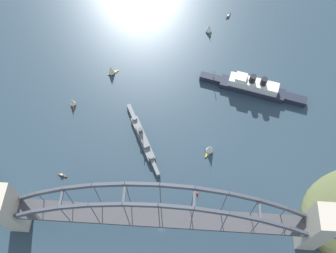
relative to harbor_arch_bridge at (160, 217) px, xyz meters
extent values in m
plane|color=#283D4C|center=(0.00, 0.00, -28.82)|extent=(1400.00, 1400.00, 0.00)
cube|color=beige|center=(-100.64, 0.00, -2.65)|extent=(13.45, 17.42, 52.34)
cube|color=beige|center=(100.64, 0.00, -2.65)|extent=(13.45, 17.42, 52.34)
cube|color=#47474C|center=(0.00, 0.00, -1.08)|extent=(187.82, 13.10, 2.40)
cube|color=#4C515B|center=(-87.55, -5.90, 6.80)|extent=(21.47, 1.80, 18.25)
cube|color=#4C515B|center=(-68.09, -5.90, 20.80)|extent=(21.16, 1.80, 14.96)
cube|color=#4C515B|center=(-48.64, -5.90, 31.31)|extent=(20.77, 1.80, 11.67)
cube|color=#4C515B|center=(-29.18, -5.90, 38.32)|extent=(20.29, 1.80, 8.34)
cube|color=#4C515B|center=(-9.73, -5.90, 41.82)|extent=(19.74, 1.80, 4.94)
cube|color=#4C515B|center=(9.73, -5.90, 41.82)|extent=(19.74, 1.80, 4.94)
cube|color=#4C515B|center=(29.18, -5.90, 38.32)|extent=(20.29, 1.80, 8.34)
cube|color=#4C515B|center=(48.64, -5.90, 31.31)|extent=(20.77, 1.80, 11.67)
cube|color=#4C515B|center=(68.09, -5.90, 20.80)|extent=(21.16, 1.80, 14.96)
cube|color=#4C515B|center=(87.55, -5.90, 6.80)|extent=(21.47, 1.80, 18.25)
cube|color=#4C515B|center=(-87.55, 5.90, 6.80)|extent=(21.47, 1.80, 18.25)
cube|color=#4C515B|center=(-68.09, 5.90, 20.80)|extent=(21.16, 1.80, 14.96)
cube|color=#4C515B|center=(-48.64, 5.90, 31.31)|extent=(20.77, 1.80, 11.67)
cube|color=#4C515B|center=(-29.18, 5.90, 38.32)|extent=(20.29, 1.80, 8.34)
cube|color=#4C515B|center=(-9.73, 5.90, 41.82)|extent=(19.74, 1.80, 4.94)
cube|color=#4C515B|center=(9.73, 5.90, 41.82)|extent=(19.74, 1.80, 4.94)
cube|color=#4C515B|center=(29.18, 5.90, 38.32)|extent=(20.29, 1.80, 8.34)
cube|color=#4C515B|center=(48.64, 5.90, 31.31)|extent=(20.77, 1.80, 11.67)
cube|color=#4C515B|center=(68.09, 5.90, 20.80)|extent=(21.16, 1.80, 14.96)
cube|color=#4C515B|center=(87.55, 5.90, 6.80)|extent=(21.47, 1.80, 18.25)
cube|color=#4C515B|center=(-97.27, 0.00, -1.08)|extent=(1.40, 11.79, 1.40)
cube|color=#4C515B|center=(-58.36, 0.00, 26.93)|extent=(1.40, 11.79, 1.40)
cube|color=#4C515B|center=(-19.45, 0.00, 40.94)|extent=(1.40, 11.79, 1.40)
cube|color=#4C515B|center=(19.45, 0.00, 40.94)|extent=(1.40, 11.79, 1.40)
cube|color=#4C515B|center=(58.36, 0.00, 26.93)|extent=(1.40, 11.79, 1.40)
cube|color=#4C515B|center=(97.27, 0.00, -1.08)|extent=(1.40, 11.79, 1.40)
cylinder|color=#4C515B|center=(-77.82, -5.90, 7.40)|extent=(0.56, 0.56, 14.56)
cylinder|color=#4C515B|center=(-77.82, 5.90, 7.40)|extent=(0.56, 0.56, 14.56)
cylinder|color=#4C515B|center=(-58.36, -5.90, 13.53)|extent=(0.56, 0.56, 26.82)
cylinder|color=#4C515B|center=(-58.36, 5.90, 13.53)|extent=(0.56, 0.56, 26.82)
cylinder|color=#4C515B|center=(-38.91, -5.90, 17.90)|extent=(0.56, 0.56, 35.57)
cylinder|color=#4C515B|center=(-38.91, 5.90, 17.90)|extent=(0.56, 0.56, 35.57)
cylinder|color=#4C515B|center=(-19.45, -5.90, 20.53)|extent=(0.56, 0.56, 40.83)
cylinder|color=#4C515B|center=(-19.45, 5.90, 20.53)|extent=(0.56, 0.56, 40.83)
cylinder|color=#4C515B|center=(0.00, -5.90, 21.40)|extent=(0.56, 0.56, 42.58)
cylinder|color=#4C515B|center=(0.00, 5.90, 21.40)|extent=(0.56, 0.56, 42.58)
cylinder|color=#4C515B|center=(19.45, -5.90, 20.53)|extent=(0.56, 0.56, 40.83)
cylinder|color=#4C515B|center=(19.45, 5.90, 20.53)|extent=(0.56, 0.56, 40.83)
cylinder|color=#4C515B|center=(38.91, -5.90, 17.90)|extent=(0.56, 0.56, 35.57)
cylinder|color=#4C515B|center=(38.91, 5.90, 17.90)|extent=(0.56, 0.56, 35.57)
cylinder|color=#4C515B|center=(58.36, -5.90, 13.53)|extent=(0.56, 0.56, 26.82)
cylinder|color=#4C515B|center=(58.36, 5.90, 13.53)|extent=(0.56, 0.56, 26.82)
cylinder|color=#4C515B|center=(77.82, -5.90, 7.40)|extent=(0.56, 0.56, 14.56)
cylinder|color=#4C515B|center=(77.82, 5.90, 7.40)|extent=(0.56, 0.56, 14.56)
cube|color=#1E2333|center=(70.42, 124.63, -25.94)|extent=(57.12, 25.21, 5.77)
cube|color=#1E2333|center=(34.28, 133.69, -25.94)|extent=(19.67, 10.92, 5.77)
cube|color=#1E2333|center=(106.56, 115.57, -25.94)|extent=(19.99, 12.20, 5.77)
cube|color=white|center=(70.42, 124.63, -19.41)|extent=(43.13, 20.07, 7.28)
cube|color=white|center=(59.24, 127.44, -14.17)|extent=(11.13, 10.96, 3.20)
cylinder|color=black|center=(68.39, 125.14, -12.29)|extent=(5.39, 5.39, 6.96)
cylinder|color=black|center=(77.53, 122.85, -12.29)|extent=(5.39, 5.39, 6.96)
cylinder|color=tan|center=(36.54, 133.13, -18.05)|extent=(0.50, 0.50, 10.00)
cube|color=slate|center=(-19.75, 70.23, -26.69)|extent=(23.42, 39.77, 4.26)
cube|color=slate|center=(-7.75, 45.46, -26.69)|extent=(8.44, 13.56, 4.26)
cube|color=slate|center=(-31.75, 94.99, -26.69)|extent=(8.93, 13.80, 4.26)
cube|color=slate|center=(-19.75, 70.23, -23.23)|extent=(13.34, 20.67, 2.67)
cylinder|color=slate|center=(-11.50, 53.20, -23.46)|extent=(4.22, 4.22, 2.20)
cylinder|color=slate|center=(-28.00, 87.25, -23.46)|extent=(4.22, 4.22, 2.20)
cylinder|color=slate|center=(-19.75, 70.23, -16.90)|extent=(0.60, 0.60, 10.00)
cylinder|color=#4C4C51|center=(-21.55, 73.94, -19.70)|extent=(3.31, 3.31, 4.40)
cube|color=gold|center=(-53.21, 136.73, -28.44)|extent=(6.69, 5.35, 0.76)
cube|color=gold|center=(-49.59, 138.87, -28.44)|extent=(2.38, 2.03, 0.76)
cube|color=gold|center=(-56.82, 134.59, -28.44)|extent=(2.49, 2.22, 0.76)
cylinder|color=tan|center=(-52.76, 137.00, -22.76)|extent=(0.16, 0.16, 10.61)
cone|color=silver|center=(-54.34, 136.06, -23.29)|extent=(7.91, 7.91, 8.49)
cube|color=gold|center=(33.31, 62.27, -28.27)|extent=(4.98, 6.49, 1.09)
cube|color=gold|center=(31.37, 58.69, -28.27)|extent=(1.90, 2.29, 1.09)
cube|color=gold|center=(35.26, 65.85, -28.27)|extent=(2.08, 2.39, 1.09)
cylinder|color=tan|center=(33.07, 61.82, -22.38)|extent=(0.16, 0.16, 10.70)
cone|color=white|center=(33.92, 63.38, -22.92)|extent=(7.59, 7.59, 8.56)
cube|color=black|center=(51.84, 214.00, -28.36)|extent=(3.84, 5.47, 0.92)
cube|color=black|center=(53.34, 217.15, -28.36)|extent=(1.62, 1.99, 0.92)
cube|color=black|center=(50.33, 210.86, -28.36)|extent=(1.80, 2.07, 0.92)
cube|color=beige|center=(51.56, 213.41, -27.32)|extent=(2.40, 2.96, 1.16)
cube|color=brown|center=(-78.48, 35.57, -28.31)|extent=(4.60, 2.43, 1.03)
cube|color=brown|center=(-75.64, 34.82, -28.31)|extent=(1.61, 1.10, 1.03)
cube|color=brown|center=(-81.32, 36.32, -28.31)|extent=(1.65, 1.24, 1.03)
cube|color=beige|center=(-79.01, 35.71, -27.14)|extent=(2.40, 1.61, 1.30)
cube|color=brown|center=(-82.26, 99.53, -28.28)|extent=(3.33, 5.55, 1.09)
cube|color=brown|center=(-81.34, 96.19, -28.28)|extent=(1.34, 1.91, 1.09)
cube|color=brown|center=(-83.19, 102.87, -28.28)|extent=(1.51, 1.96, 1.09)
cylinder|color=tan|center=(-82.15, 99.11, -23.62)|extent=(0.16, 0.16, 8.23)
cone|color=silver|center=(-82.55, 100.57, -24.03)|extent=(5.86, 5.86, 6.58)
cube|color=#2D6B3D|center=(32.67, 190.88, -28.41)|extent=(4.36, 6.75, 0.83)
cube|color=#2D6B3D|center=(33.99, 186.90, -28.41)|extent=(1.73, 2.34, 0.83)
cube|color=#2D6B3D|center=(31.35, 194.85, -28.41)|extent=(1.95, 2.41, 0.83)
cylinder|color=tan|center=(32.84, 190.38, -23.52)|extent=(0.16, 0.16, 8.94)
cone|color=white|center=(32.26, 192.12, -23.97)|extent=(7.28, 7.28, 7.15)
cone|color=red|center=(25.16, 27.07, -27.72)|extent=(2.20, 2.20, 2.20)
sphere|color=#F2E566|center=(25.16, 27.07, -26.32)|extent=(0.50, 0.50, 0.50)
camera|label=1|loc=(9.16, -67.71, 239.21)|focal=39.83mm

